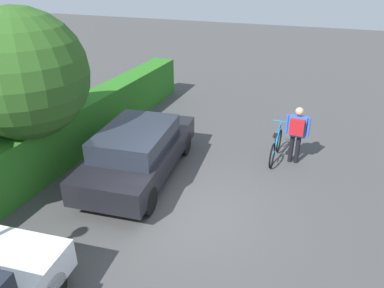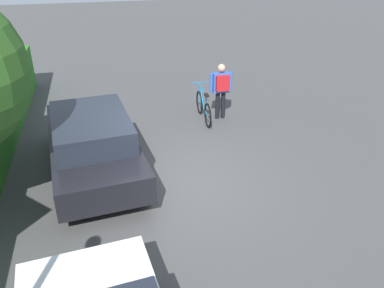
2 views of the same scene
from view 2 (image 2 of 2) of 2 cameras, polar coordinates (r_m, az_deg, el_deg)
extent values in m
plane|color=#434343|center=(8.84, -2.49, -5.87)|extent=(60.00, 60.00, 0.00)
cube|color=black|center=(9.32, -14.21, -0.35)|extent=(4.63, 2.27, 0.60)
cube|color=#1E232D|center=(8.93, -14.50, 2.41)|extent=(2.56, 1.85, 0.53)
cylinder|color=black|center=(10.80, -19.32, 1.12)|extent=(0.69, 0.25, 0.67)
cylinder|color=black|center=(10.88, -10.69, 2.46)|extent=(0.69, 0.25, 0.67)
cylinder|color=black|center=(8.15, -18.46, -7.86)|extent=(0.69, 0.25, 0.67)
cylinder|color=black|center=(8.25, -6.99, -5.97)|extent=(0.69, 0.25, 0.67)
torus|color=black|center=(12.32, 1.08, 6.10)|extent=(0.72, 0.07, 0.72)
torus|color=black|center=(11.37, 2.30, 4.18)|extent=(0.72, 0.07, 0.72)
cylinder|color=#1972B2|center=(11.91, 1.46, 6.85)|extent=(0.68, 0.05, 0.65)
cylinder|color=#1972B2|center=(11.53, 1.97, 5.89)|extent=(0.26, 0.04, 0.55)
cylinder|color=#1972B2|center=(11.70, 1.63, 7.71)|extent=(0.83, 0.06, 0.10)
cylinder|color=#1972B2|center=(11.55, 2.06, 4.53)|extent=(0.41, 0.05, 0.05)
cylinder|color=#1972B2|center=(12.21, 1.09, 7.42)|extent=(0.04, 0.04, 0.61)
cube|color=black|center=(11.32, 2.13, 7.10)|extent=(0.22, 0.11, 0.06)
cylinder|color=#1972B2|center=(12.10, 1.11, 8.90)|extent=(0.04, 0.50, 0.03)
cylinder|color=black|center=(11.93, 3.72, 5.63)|extent=(0.13, 0.13, 0.84)
cylinder|color=black|center=(11.98, 4.52, 5.69)|extent=(0.13, 0.13, 0.84)
cube|color=#3359B2|center=(11.71, 4.24, 8.91)|extent=(0.21, 0.49, 0.59)
sphere|color=tan|center=(11.58, 4.32, 10.99)|extent=(0.23, 0.23, 0.23)
cylinder|color=#3359B2|center=(11.63, 2.84, 8.89)|extent=(0.09, 0.09, 0.56)
cylinder|color=#3359B2|center=(11.79, 5.63, 9.06)|extent=(0.09, 0.09, 0.56)
cube|color=#B4191E|center=(11.55, 4.47, 8.80)|extent=(0.17, 0.39, 0.45)
camera|label=1|loc=(4.12, 69.55, 15.21)|focal=34.03mm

